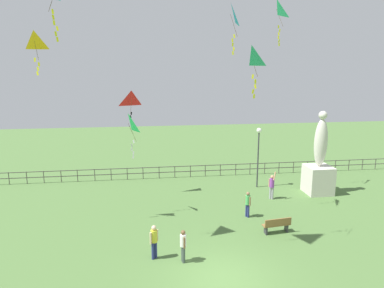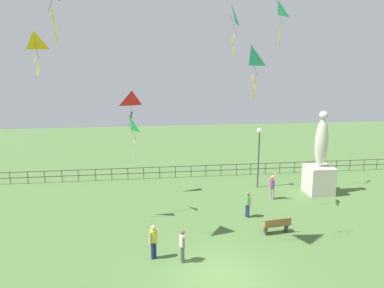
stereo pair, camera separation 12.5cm
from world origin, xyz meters
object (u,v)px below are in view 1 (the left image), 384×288
(person_1, at_px, (183,244))
(kite_0, at_px, (251,58))
(person_3, at_px, (248,203))
(person_2, at_px, (154,240))
(person_0, at_px, (272,185))
(kite_3, at_px, (231,16))
(kite_1, at_px, (129,125))
(kite_6, at_px, (34,42))
(kite_2, at_px, (277,11))
(statue_monument, at_px, (319,168))
(park_bench, at_px, (277,225))
(lamppost, at_px, (259,144))
(kite_5, at_px, (132,99))

(person_1, xyz_separation_m, kite_0, (3.26, 1.37, 8.07))
(person_3, bearing_deg, person_2, -144.88)
(person_0, distance_m, person_1, 9.64)
(person_0, relative_size, kite_3, 0.71)
(person_1, relative_size, kite_1, 0.59)
(person_2, height_order, kite_6, kite_6)
(person_3, bearing_deg, kite_2, 57.23)
(kite_1, bearing_deg, person_3, -9.25)
(person_1, height_order, kite_6, kite_6)
(statue_monument, xyz_separation_m, kite_1, (-12.67, -2.21, 3.60))
(kite_0, bearing_deg, park_bench, 21.84)
(kite_3, bearing_deg, person_3, -33.42)
(kite_2, bearing_deg, lamppost, 137.71)
(person_3, height_order, kite_3, kite_3)
(kite_0, bearing_deg, lamppost, 68.14)
(park_bench, relative_size, kite_2, 0.54)
(kite_6, bearing_deg, person_2, -34.85)
(lamppost, distance_m, park_bench, 7.87)
(person_0, distance_m, kite_5, 10.71)
(kite_5, bearing_deg, kite_6, -134.81)
(statue_monument, relative_size, kite_2, 1.99)
(kite_3, xyz_separation_m, kite_5, (-5.48, 3.60, -4.67))
(kite_1, xyz_separation_m, kite_3, (5.59, -0.38, 5.84))
(kite_6, bearing_deg, kite_5, 45.19)
(person_2, distance_m, kite_1, 6.78)
(kite_1, height_order, kite_5, kite_5)
(statue_monument, xyz_separation_m, kite_5, (-12.55, 1.01, 4.77))
(kite_0, bearing_deg, kite_3, 91.25)
(person_0, relative_size, person_3, 1.25)
(lamppost, height_order, kite_6, kite_6)
(person_0, distance_m, kite_2, 11.33)
(kite_3, bearing_deg, park_bench, -55.49)
(person_3, relative_size, kite_6, 0.73)
(person_0, distance_m, person_2, 10.25)
(person_1, xyz_separation_m, kite_1, (-2.42, 5.45, 4.51))
(kite_2, bearing_deg, kite_6, -161.67)
(person_2, bearing_deg, kite_2, 44.84)
(lamppost, bearing_deg, kite_6, -158.59)
(person_2, relative_size, kite_0, 0.69)
(lamppost, xyz_separation_m, person_0, (0.19, -2.46, -2.23))
(person_3, bearing_deg, statue_monument, 28.78)
(person_0, distance_m, person_3, 3.55)
(park_bench, bearing_deg, kite_5, 138.94)
(person_1, distance_m, kite_3, 11.96)
(park_bench, distance_m, kite_1, 9.64)
(lamppost, relative_size, person_2, 2.72)
(statue_monument, height_order, person_2, statue_monument)
(park_bench, relative_size, person_2, 0.96)
(lamppost, relative_size, park_bench, 2.84)
(kite_0, xyz_separation_m, kite_2, (3.87, 7.46, 3.18))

